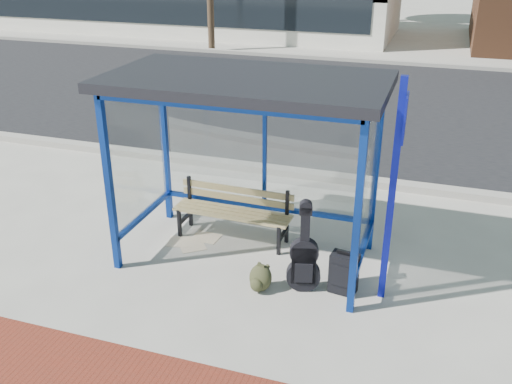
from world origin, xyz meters
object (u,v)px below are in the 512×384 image
(guitar_bag, at_px, (304,260))
(backpack, at_px, (260,279))
(suitcase, at_px, (344,273))
(bench, at_px, (234,209))

(guitar_bag, relative_size, backpack, 3.29)
(guitar_bag, xyz_separation_m, backpack, (-0.49, -0.18, -0.25))
(backpack, bearing_deg, guitar_bag, 29.78)
(suitcase, bearing_deg, backpack, -155.17)
(bench, xyz_separation_m, suitcase, (1.70, -0.86, -0.18))
(bench, distance_m, guitar_bag, 1.57)
(guitar_bag, relative_size, suitcase, 2.00)
(bench, relative_size, guitar_bag, 1.49)
(suitcase, height_order, backpack, suitcase)
(suitcase, bearing_deg, guitar_bag, -159.06)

